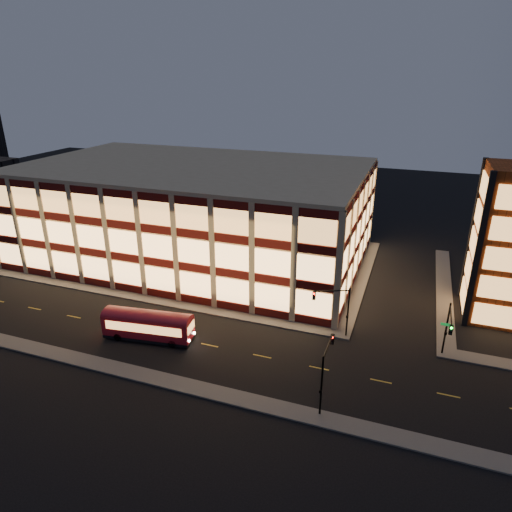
% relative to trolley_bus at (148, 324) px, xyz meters
% --- Properties ---
extents(ground, '(200.00, 200.00, 0.00)m').
position_rel_trolley_bus_xyz_m(ground, '(-3.17, 7.04, -1.85)').
color(ground, black).
rests_on(ground, ground).
extents(sidewalk_office_south, '(54.00, 2.00, 0.15)m').
position_rel_trolley_bus_xyz_m(sidewalk_office_south, '(-6.17, 8.04, -1.78)').
color(sidewalk_office_south, '#514F4C').
rests_on(sidewalk_office_south, ground).
extents(sidewalk_office_east, '(2.00, 30.00, 0.15)m').
position_rel_trolley_bus_xyz_m(sidewalk_office_east, '(19.83, 24.04, -1.78)').
color(sidewalk_office_east, '#514F4C').
rests_on(sidewalk_office_east, ground).
extents(sidewalk_tower_south, '(14.00, 2.00, 0.15)m').
position_rel_trolley_bus_xyz_m(sidewalk_tower_south, '(36.83, 8.04, -1.78)').
color(sidewalk_tower_south, '#514F4C').
rests_on(sidewalk_tower_south, ground).
extents(sidewalk_tower_west, '(2.00, 30.00, 0.15)m').
position_rel_trolley_bus_xyz_m(sidewalk_tower_west, '(30.83, 24.04, -1.78)').
color(sidewalk_tower_west, '#514F4C').
rests_on(sidewalk_tower_west, ground).
extents(sidewalk_near, '(100.00, 2.00, 0.15)m').
position_rel_trolley_bus_xyz_m(sidewalk_near, '(-3.17, -5.96, -1.78)').
color(sidewalk_near, '#514F4C').
rests_on(sidewalk_near, ground).
extents(office_building, '(50.45, 30.45, 14.50)m').
position_rel_trolley_bus_xyz_m(office_building, '(-6.09, 23.96, 5.40)').
color(office_building, tan).
rests_on(office_building, ground).
extents(traffic_signal_far, '(3.79, 1.87, 6.00)m').
position_rel_trolley_bus_xyz_m(traffic_signal_far, '(19.04, 7.28, 2.26)').
color(traffic_signal_far, black).
rests_on(traffic_signal_far, ground).
extents(traffic_signal_right, '(1.20, 4.37, 6.00)m').
position_rel_trolley_bus_xyz_m(traffic_signal_right, '(30.33, 6.42, 2.25)').
color(traffic_signal_right, black).
rests_on(traffic_signal_right, ground).
extents(traffic_signal_near, '(0.32, 4.45, 6.00)m').
position_rel_trolley_bus_xyz_m(traffic_signal_near, '(20.33, -3.99, 2.28)').
color(traffic_signal_near, black).
rests_on(traffic_signal_near, ground).
extents(trolley_bus, '(10.10, 3.75, 3.34)m').
position_rel_trolley_bus_xyz_m(trolley_bus, '(0.00, 0.00, 0.00)').
color(trolley_bus, maroon).
rests_on(trolley_bus, ground).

